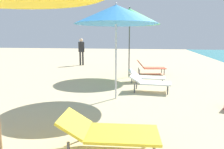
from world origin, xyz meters
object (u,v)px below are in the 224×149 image
umbrella_farthest (130,16)px  person_walking_near (81,49)px  lounger_third_shoreside (150,82)px  umbrella_third (116,14)px  lounger_farthest_shoreside (150,67)px  lounger_farthest_inland (146,76)px  lounger_second_shoreside (109,131)px

umbrella_farthest → person_walking_near: (-3.58, 3.88, -1.55)m
lounger_third_shoreside → umbrella_farthest: size_ratio=0.43×
umbrella_third → lounger_farthest_shoreside: size_ratio=1.81×
lounger_third_shoreside → lounger_farthest_inland: bearing=99.2°
lounger_second_shoreside → person_walking_near: bearing=104.9°
lounger_farthest_shoreside → umbrella_third: bearing=-110.4°
lounger_third_shoreside → lounger_farthest_shoreside: (-0.11, 3.63, 0.03)m
umbrella_farthest → person_walking_near: umbrella_farthest is taller
umbrella_farthest → lounger_farthest_shoreside: (0.89, 1.10, -2.27)m
lounger_third_shoreside → umbrella_farthest: 3.55m
lounger_third_shoreside → umbrella_farthest: bearing=113.4°
lounger_second_shoreside → lounger_farthest_inland: size_ratio=1.06×
lounger_third_shoreside → lounger_farthest_shoreside: size_ratio=0.90×
umbrella_third → lounger_third_shoreside: size_ratio=2.01×
lounger_second_shoreside → lounger_farthest_inland: lounger_second_shoreside is taller
lounger_second_shoreside → person_walking_near: 11.12m
umbrella_farthest → person_walking_near: 5.50m
umbrella_farthest → umbrella_third: bearing=-88.6°
lounger_farthest_shoreside → lounger_farthest_inland: bearing=-102.8°
lounger_farthest_inland → person_walking_near: bearing=132.5°
lounger_third_shoreside → person_walking_near: size_ratio=0.75×
lounger_second_shoreside → person_walking_near: size_ratio=0.86×
umbrella_third → lounger_third_shoreside: 2.41m
umbrella_farthest → lounger_third_shoreside: bearing=-68.5°
umbrella_farthest → lounger_farthest_shoreside: size_ratio=2.08×
umbrella_third → lounger_farthest_inland: umbrella_third is taller
lounger_farthest_shoreside → person_walking_near: size_ratio=0.83×
lounger_farthest_shoreside → lounger_farthest_inland: (-0.08, -2.15, -0.10)m
lounger_second_shoreside → lounger_third_shoreside: 3.93m
lounger_farthest_inland → umbrella_farthest: bearing=128.4°
umbrella_farthest → lounger_second_shoreside: bearing=-85.3°
umbrella_third → lounger_third_shoreside: umbrella_third is taller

